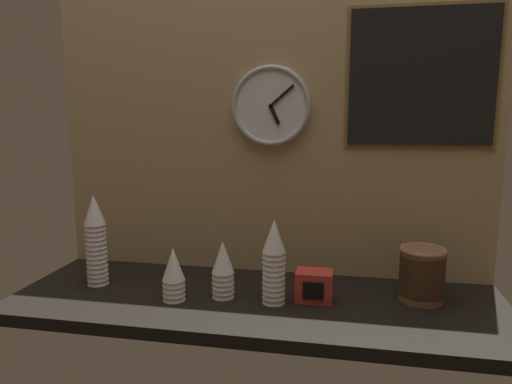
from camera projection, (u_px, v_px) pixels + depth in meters
ground_plane at (256, 302)px, 150.32cm from camera, size 160.00×56.00×4.00cm
wall_tiled_back at (270, 132)px, 166.87cm from camera, size 160.00×3.00×105.00cm
cup_stack_far_left at (96, 240)px, 158.31cm from camera, size 7.36×7.36×32.11cm
cup_stack_center_right at (274, 261)px, 142.72cm from camera, size 7.36×7.36×27.16cm
cup_stack_center_left at (173, 274)px, 145.62cm from camera, size 7.36×7.36×17.26cm
cup_stack_center at (223, 269)px, 147.82cm from camera, size 7.36×7.36×18.91cm
bowl_stack_far_right at (422, 273)px, 145.26cm from camera, size 14.61×14.61×17.49cm
wall_clock at (271, 106)px, 162.17cm from camera, size 28.63×2.70×28.63cm
menu_board at (421, 77)px, 152.14cm from camera, size 49.66×1.32×47.41cm
napkin_dispenser at (314, 286)px, 145.53cm from camera, size 11.64×8.70×9.83cm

